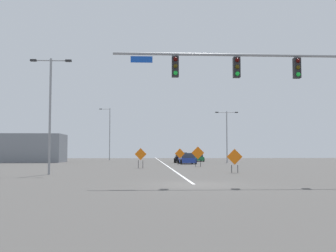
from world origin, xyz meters
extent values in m
plane|color=#4C4947|center=(0.00, 0.00, 0.00)|extent=(154.52, 154.52, 0.00)
cube|color=white|center=(0.00, 42.92, 0.00)|extent=(0.16, 85.84, 0.01)
cylinder|color=gray|center=(2.20, 0.00, 6.55)|extent=(12.53, 0.14, 0.14)
cube|color=black|center=(5.34, 0.00, 5.90)|extent=(0.34, 0.32, 1.05)
sphere|color=#3A0503|center=(5.34, -0.17, 6.25)|extent=(0.22, 0.22, 0.22)
sphere|color=#3C3106|center=(5.34, -0.17, 5.90)|extent=(0.22, 0.22, 0.22)
sphere|color=green|center=(5.34, -0.17, 5.55)|extent=(0.22, 0.22, 0.22)
cube|color=black|center=(2.20, 0.00, 5.90)|extent=(0.34, 0.32, 1.05)
sphere|color=#3A0503|center=(2.20, -0.17, 6.25)|extent=(0.22, 0.22, 0.22)
sphere|color=#3C3106|center=(2.20, -0.17, 5.90)|extent=(0.22, 0.22, 0.22)
sphere|color=green|center=(2.20, -0.17, 5.55)|extent=(0.22, 0.22, 0.22)
cube|color=black|center=(-0.93, 0.00, 5.90)|extent=(0.34, 0.32, 1.05)
sphere|color=#3A0503|center=(-0.93, -0.17, 6.25)|extent=(0.22, 0.22, 0.22)
sphere|color=#3C3106|center=(-0.93, -0.17, 5.90)|extent=(0.22, 0.22, 0.22)
sphere|color=green|center=(-0.93, -0.17, 5.55)|extent=(0.22, 0.22, 0.22)
cube|color=#1447B7|center=(-2.63, 0.00, 6.26)|extent=(1.10, 0.03, 0.32)
cylinder|color=gray|center=(9.41, 38.16, 3.75)|extent=(0.16, 0.16, 7.50)
cylinder|color=gray|center=(8.69, 38.16, 7.35)|extent=(1.45, 0.08, 0.08)
cube|color=#262628|center=(7.96, 38.16, 7.35)|extent=(0.44, 0.24, 0.14)
cylinder|color=gray|center=(10.14, 38.16, 7.35)|extent=(1.45, 0.08, 0.08)
cube|color=#262628|center=(10.87, 38.16, 7.35)|extent=(0.44, 0.24, 0.14)
cylinder|color=gray|center=(-9.28, 9.12, 4.17)|extent=(0.16, 0.16, 8.35)
cylinder|color=gray|center=(-9.91, 9.12, 8.20)|extent=(1.25, 0.08, 0.08)
cube|color=#262628|center=(-10.53, 9.12, 8.20)|extent=(0.44, 0.24, 0.14)
cylinder|color=gray|center=(-8.65, 9.12, 8.20)|extent=(1.25, 0.08, 0.08)
cube|color=#262628|center=(-8.03, 9.12, 8.20)|extent=(0.44, 0.24, 0.14)
cylinder|color=gray|center=(-9.14, 54.92, 4.82)|extent=(0.16, 0.16, 9.64)
cylinder|color=gray|center=(-10.00, 54.92, 9.49)|extent=(1.71, 0.08, 0.08)
cube|color=#262628|center=(-10.85, 54.92, 9.49)|extent=(0.44, 0.24, 0.14)
cube|color=orange|center=(4.42, 10.62, 1.22)|extent=(1.22, 0.07, 1.22)
cylinder|color=black|center=(4.18, 10.62, 0.30)|extent=(0.05, 0.05, 0.59)
cylinder|color=black|center=(4.65, 10.63, 0.30)|extent=(0.05, 0.05, 0.59)
cube|color=orange|center=(1.70, 28.50, 1.39)|extent=(1.20, 0.24, 1.21)
cylinder|color=black|center=(1.47, 28.46, 0.38)|extent=(0.05, 0.05, 0.76)
cylinder|color=black|center=(1.93, 28.54, 0.38)|extent=(0.05, 0.05, 0.76)
cube|color=orange|center=(-2.91, 19.39, 1.37)|extent=(1.15, 0.30, 1.17)
cylinder|color=black|center=(-3.14, 19.44, 0.38)|extent=(0.05, 0.05, 0.76)
cylinder|color=black|center=(-2.69, 19.34, 0.38)|extent=(0.05, 0.05, 0.76)
cube|color=orange|center=(3.20, 23.22, 1.48)|extent=(1.38, 0.06, 1.38)
cylinder|color=black|center=(2.94, 23.22, 0.38)|extent=(0.05, 0.05, 0.77)
cylinder|color=black|center=(3.47, 23.22, 0.38)|extent=(0.05, 0.05, 0.77)
cube|color=#196B38|center=(5.86, 45.30, 0.47)|extent=(1.95, 4.60, 0.61)
cube|color=#333D47|center=(5.86, 45.07, 1.00)|extent=(1.73, 2.76, 0.46)
cylinder|color=black|center=(6.82, 46.88, 0.32)|extent=(0.23, 0.64, 0.64)
cylinder|color=black|center=(4.96, 46.91, 0.32)|extent=(0.23, 0.64, 0.64)
cylinder|color=black|center=(6.77, 43.68, 0.32)|extent=(0.23, 0.64, 0.64)
cylinder|color=black|center=(4.90, 43.72, 0.32)|extent=(0.23, 0.64, 0.64)
cube|color=black|center=(2.67, 38.29, 0.52)|extent=(1.93, 4.25, 0.71)
cube|color=#333D47|center=(2.66, 38.09, 1.17)|extent=(1.68, 2.48, 0.60)
cylinder|color=black|center=(3.61, 39.72, 0.32)|extent=(0.25, 0.65, 0.64)
cylinder|color=black|center=(1.86, 39.79, 0.32)|extent=(0.25, 0.65, 0.64)
cylinder|color=black|center=(3.48, 36.79, 0.32)|extent=(0.25, 0.65, 0.64)
cylinder|color=black|center=(1.73, 36.87, 0.32)|extent=(0.25, 0.65, 0.64)
cube|color=#1E389E|center=(2.96, 32.46, 0.48)|extent=(2.00, 3.99, 0.63)
cube|color=#333D47|center=(2.97, 32.27, 1.11)|extent=(1.75, 2.18, 0.64)
cylinder|color=black|center=(3.84, 33.87, 0.32)|extent=(0.24, 0.65, 0.64)
cylinder|color=black|center=(1.98, 33.80, 0.32)|extent=(0.24, 0.65, 0.64)
cylinder|color=black|center=(3.94, 31.13, 0.32)|extent=(0.24, 0.65, 0.64)
cylinder|color=black|center=(2.09, 31.06, 0.32)|extent=(0.24, 0.65, 0.64)
cube|color=gray|center=(-20.04, 41.70, 2.12)|extent=(10.28, 6.22, 4.23)
camera|label=1|loc=(-2.38, -19.98, 1.64)|focal=42.98mm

